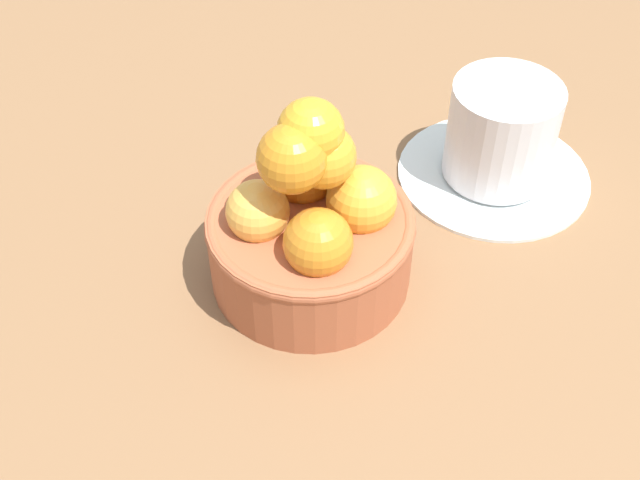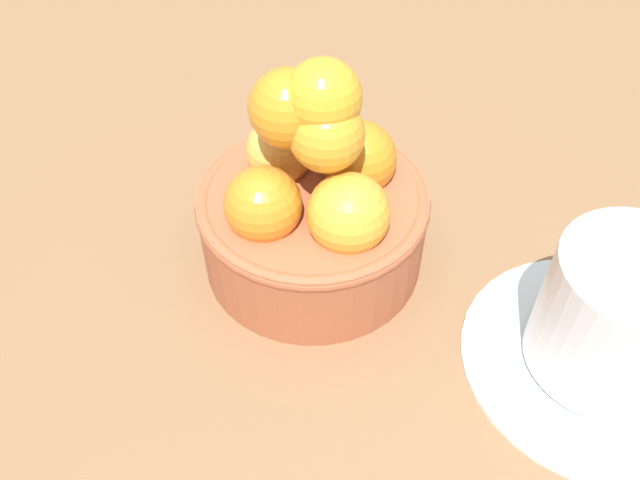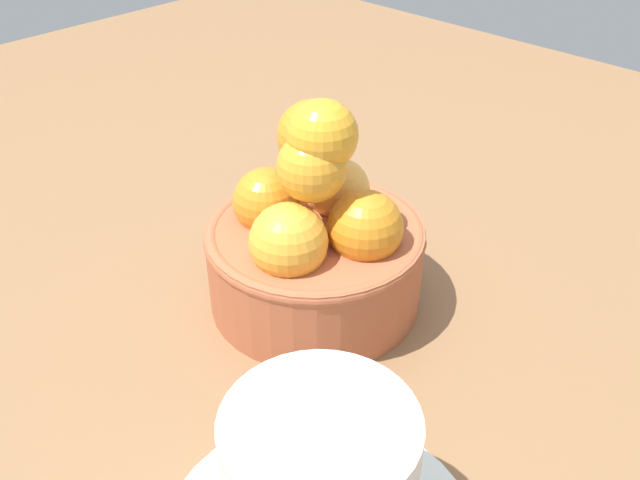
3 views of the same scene
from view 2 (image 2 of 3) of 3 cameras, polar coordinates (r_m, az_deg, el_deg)
The scene contains 3 objects.
ground_plane at distance 44.74cm, azimuth -0.57°, elevation -3.11°, with size 131.87×114.25×3.72cm, color brown.
terracotta_bowl at distance 39.75cm, azimuth -0.58°, elevation 3.20°, with size 14.24×14.24×14.60cm.
coffee_cup at distance 38.80cm, azimuth 24.35°, elevation -6.77°, with size 15.36×15.36×8.45cm.
Camera 2 is at (8.85, 27.36, 32.42)cm, focal length 36.65 mm.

